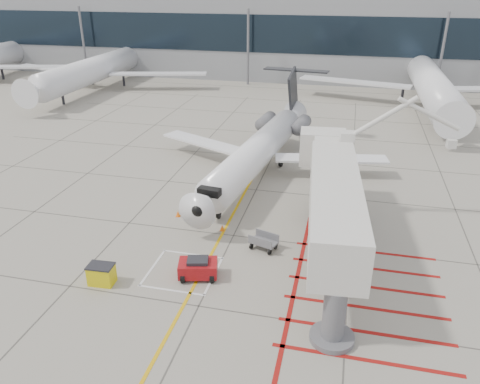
% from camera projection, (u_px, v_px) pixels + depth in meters
% --- Properties ---
extents(ground_plane, '(260.00, 260.00, 0.00)m').
position_uv_depth(ground_plane, '(218.00, 267.00, 29.51)').
color(ground_plane, gray).
rests_on(ground_plane, ground).
extents(regional_jet, '(26.84, 32.07, 7.68)m').
position_uv_depth(regional_jet, '(250.00, 143.00, 39.65)').
color(regional_jet, white).
rests_on(regional_jet, ground_plane).
extents(jet_bridge, '(10.85, 20.24, 7.81)m').
position_uv_depth(jet_bridge, '(334.00, 211.00, 27.94)').
color(jet_bridge, silver).
rests_on(jet_bridge, ground_plane).
extents(pushback_tug, '(2.59, 1.95, 1.35)m').
position_uv_depth(pushback_tug, '(198.00, 267.00, 28.23)').
color(pushback_tug, '#9F0F14').
rests_on(pushback_tug, ground_plane).
extents(spill_bin, '(1.51, 1.05, 1.27)m').
position_uv_depth(spill_bin, '(101.00, 274.00, 27.66)').
color(spill_bin, '#D3C20B').
rests_on(spill_bin, ground_plane).
extents(baggage_cart, '(2.04, 1.63, 1.12)m').
position_uv_depth(baggage_cart, '(264.00, 242.00, 31.20)').
color(baggage_cart, slate).
rests_on(baggage_cart, ground_plane).
extents(ground_power_unit, '(2.47, 1.90, 1.73)m').
position_uv_depth(ground_power_unit, '(349.00, 237.00, 31.11)').
color(ground_power_unit, silver).
rests_on(ground_power_unit, ground_plane).
extents(cone_nose, '(0.34, 0.34, 0.47)m').
position_uv_depth(cone_nose, '(178.00, 214.00, 35.60)').
color(cone_nose, orange).
rests_on(cone_nose, ground_plane).
extents(cone_side, '(0.33, 0.33, 0.47)m').
position_uv_depth(cone_side, '(222.00, 228.00, 33.62)').
color(cone_side, orange).
rests_on(cone_side, ground_plane).
extents(terminal_building, '(180.00, 28.00, 14.00)m').
position_uv_depth(terminal_building, '(372.00, 34.00, 86.31)').
color(terminal_building, gray).
rests_on(terminal_building, ground_plane).
extents(terminal_glass_band, '(180.00, 0.10, 6.00)m').
position_uv_depth(terminal_glass_band, '(375.00, 37.00, 73.48)').
color(terminal_glass_band, black).
rests_on(terminal_glass_band, ground_plane).
extents(bg_aircraft_b, '(34.39, 38.21, 11.46)m').
position_uv_depth(bg_aircraft_b, '(99.00, 52.00, 74.56)').
color(bg_aircraft_b, silver).
rests_on(bg_aircraft_b, ground_plane).
extents(bg_aircraft_c, '(36.23, 40.26, 12.08)m').
position_uv_depth(bg_aircraft_c, '(432.00, 62.00, 63.93)').
color(bg_aircraft_c, silver).
rests_on(bg_aircraft_c, ground_plane).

